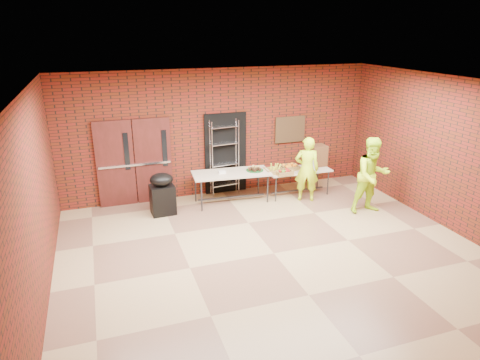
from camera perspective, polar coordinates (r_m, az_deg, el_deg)
name	(u,v)px	position (r m, az deg, el deg)	size (l,w,h in m)	color
room	(276,175)	(7.74, 4.85, 0.64)	(8.08, 7.08, 3.28)	brown
double_doors	(135,162)	(10.61, -13.85, 2.32)	(1.78, 0.12, 2.10)	#4E1816
dark_doorway	(226,153)	(11.04, -1.93, 3.56)	(1.10, 0.06, 2.10)	black
bronze_plaque	(290,129)	(11.54, 6.69, 6.71)	(0.85, 0.04, 0.70)	#442C1B
wire_rack	(225,158)	(10.91, -2.08, 2.96)	(0.72, 0.24, 1.95)	silver
table_left	(231,175)	(10.46, -1.16, 0.68)	(1.95, 0.94, 0.78)	#C3AF95
table_right	(298,172)	(11.08, 7.76, 1.13)	(1.66, 0.72, 0.68)	#C3AF95
basket_bananas	(274,171)	(10.71, 4.53, 1.26)	(0.45, 0.35, 0.14)	olive
basket_oranges	(290,167)	(11.03, 6.68, 1.72)	(0.43, 0.33, 0.13)	olive
basket_apples	(284,172)	(10.64, 5.89, 1.05)	(0.40, 0.31, 0.13)	olive
muffin_tray	(255,169)	(10.56, 1.98, 1.52)	(0.42, 0.42, 0.11)	#154F1E
napkin_box	(222,172)	(10.38, -2.42, 1.07)	(0.18, 0.12, 0.06)	white
coffee_dispenser	(318,155)	(11.40, 10.30, 3.25)	(0.42, 0.37, 0.55)	brown
cup_stack_front	(312,165)	(11.06, 9.61, 2.02)	(0.09, 0.09, 0.26)	white
cup_stack_mid	(313,165)	(11.09, 9.77, 2.02)	(0.08, 0.08, 0.25)	white
cup_stack_back	(308,163)	(11.23, 9.01, 2.20)	(0.07, 0.07, 0.22)	white
covered_grill	(162,194)	(10.03, -10.32, -1.80)	(0.57, 0.48, 0.99)	black
volunteer_woman	(307,169)	(10.67, 8.89, 1.45)	(0.60, 0.39, 1.64)	#C9FD1C
volunteer_man	(372,176)	(10.30, 17.21, 0.57)	(0.87, 0.68, 1.80)	#C9FD1C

